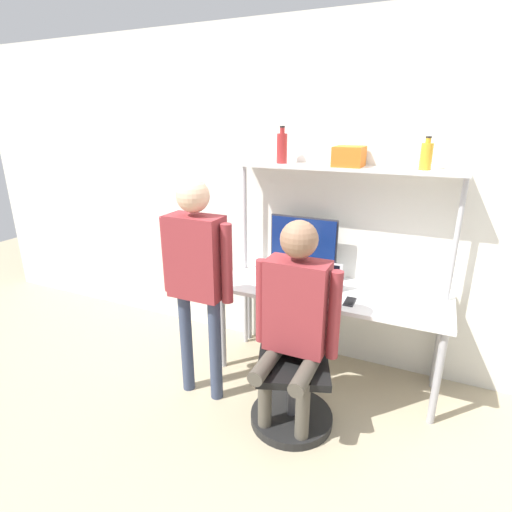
{
  "coord_description": "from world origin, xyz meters",
  "views": [
    {
      "loc": [
        0.64,
        -2.44,
        1.97
      ],
      "look_at": [
        -0.43,
        -0.1,
        1.09
      ],
      "focal_mm": 28.0,
      "sensor_mm": 36.0,
      "label": 1
    }
  ],
  "objects_px": {
    "cell_phone": "(350,301)",
    "person_seated": "(295,312)",
    "office_chair": "(292,382)",
    "laptop": "(316,283)",
    "bottle_amber": "(426,156)",
    "monitor": "(303,243)",
    "person_standing": "(196,266)",
    "bottle_red": "(282,148)",
    "storage_box": "(349,156)"
  },
  "relations": [
    {
      "from": "monitor",
      "to": "bottle_red",
      "type": "xyz_separation_m",
      "value": [
        -0.2,
        0.0,
        0.74
      ]
    },
    {
      "from": "laptop",
      "to": "monitor",
      "type": "bearing_deg",
      "value": 130.11
    },
    {
      "from": "person_seated",
      "to": "bottle_red",
      "type": "bearing_deg",
      "value": 117.23
    },
    {
      "from": "person_standing",
      "to": "person_seated",
      "type": "bearing_deg",
      "value": -1.06
    },
    {
      "from": "cell_phone",
      "to": "bottle_red",
      "type": "height_order",
      "value": "bottle_red"
    },
    {
      "from": "office_chair",
      "to": "person_seated",
      "type": "bearing_deg",
      "value": -72.17
    },
    {
      "from": "laptop",
      "to": "bottle_red",
      "type": "relative_size",
      "value": 1.29
    },
    {
      "from": "bottle_amber",
      "to": "person_standing",
      "type": "bearing_deg",
      "value": -149.1
    },
    {
      "from": "monitor",
      "to": "bottle_red",
      "type": "distance_m",
      "value": 0.76
    },
    {
      "from": "cell_phone",
      "to": "office_chair",
      "type": "distance_m",
      "value": 0.69
    },
    {
      "from": "cell_phone",
      "to": "person_seated",
      "type": "bearing_deg",
      "value": -116.75
    },
    {
      "from": "person_seated",
      "to": "bottle_red",
      "type": "height_order",
      "value": "bottle_red"
    },
    {
      "from": "bottle_amber",
      "to": "person_seated",
      "type": "bearing_deg",
      "value": -127.06
    },
    {
      "from": "monitor",
      "to": "storage_box",
      "type": "relative_size",
      "value": 2.37
    },
    {
      "from": "cell_phone",
      "to": "person_seated",
      "type": "relative_size",
      "value": 0.11
    },
    {
      "from": "cell_phone",
      "to": "bottle_amber",
      "type": "relative_size",
      "value": 0.69
    },
    {
      "from": "laptop",
      "to": "bottle_amber",
      "type": "distance_m",
      "value": 1.16
    },
    {
      "from": "laptop",
      "to": "office_chair",
      "type": "bearing_deg",
      "value": -88.29
    },
    {
      "from": "cell_phone",
      "to": "bottle_amber",
      "type": "height_order",
      "value": "bottle_amber"
    },
    {
      "from": "laptop",
      "to": "bottle_red",
      "type": "distance_m",
      "value": 1.06
    },
    {
      "from": "person_seated",
      "to": "person_standing",
      "type": "xyz_separation_m",
      "value": [
        -0.72,
        0.01,
        0.19
      ]
    },
    {
      "from": "cell_phone",
      "to": "storage_box",
      "type": "height_order",
      "value": "storage_box"
    },
    {
      "from": "bottle_amber",
      "to": "storage_box",
      "type": "bearing_deg",
      "value": 180.0
    },
    {
      "from": "person_seated",
      "to": "bottle_amber",
      "type": "bearing_deg",
      "value": 52.94
    },
    {
      "from": "cell_phone",
      "to": "storage_box",
      "type": "bearing_deg",
      "value": 114.65
    },
    {
      "from": "laptop",
      "to": "person_seated",
      "type": "relative_size",
      "value": 0.25
    },
    {
      "from": "bottle_red",
      "to": "storage_box",
      "type": "distance_m",
      "value": 0.52
    },
    {
      "from": "storage_box",
      "to": "cell_phone",
      "type": "bearing_deg",
      "value": -65.35
    },
    {
      "from": "bottle_red",
      "to": "storage_box",
      "type": "relative_size",
      "value": 1.19
    },
    {
      "from": "office_chair",
      "to": "person_standing",
      "type": "height_order",
      "value": "person_standing"
    },
    {
      "from": "person_seated",
      "to": "laptop",
      "type": "bearing_deg",
      "value": 92.93
    },
    {
      "from": "cell_phone",
      "to": "person_standing",
      "type": "relative_size",
      "value": 0.09
    },
    {
      "from": "office_chair",
      "to": "cell_phone",
      "type": "bearing_deg",
      "value": 59.74
    },
    {
      "from": "monitor",
      "to": "person_standing",
      "type": "bearing_deg",
      "value": -122.22
    },
    {
      "from": "monitor",
      "to": "storage_box",
      "type": "bearing_deg",
      "value": 0.11
    },
    {
      "from": "monitor",
      "to": "person_seated",
      "type": "height_order",
      "value": "person_seated"
    },
    {
      "from": "monitor",
      "to": "cell_phone",
      "type": "distance_m",
      "value": 0.63
    },
    {
      "from": "laptop",
      "to": "storage_box",
      "type": "height_order",
      "value": "storage_box"
    },
    {
      "from": "bottle_red",
      "to": "cell_phone",
      "type": "bearing_deg",
      "value": -25.77
    },
    {
      "from": "person_standing",
      "to": "bottle_red",
      "type": "bearing_deg",
      "value": 69.2
    },
    {
      "from": "person_standing",
      "to": "laptop",
      "type": "bearing_deg",
      "value": 39.74
    },
    {
      "from": "bottle_red",
      "to": "storage_box",
      "type": "xyz_separation_m",
      "value": [
        0.51,
        0.0,
        -0.05
      ]
    },
    {
      "from": "laptop",
      "to": "person_seated",
      "type": "bearing_deg",
      "value": -87.07
    },
    {
      "from": "office_chair",
      "to": "person_seated",
      "type": "xyz_separation_m",
      "value": [
        0.01,
        -0.04,
        0.55
      ]
    },
    {
      "from": "person_standing",
      "to": "bottle_red",
      "type": "height_order",
      "value": "bottle_red"
    },
    {
      "from": "office_chair",
      "to": "bottle_red",
      "type": "height_order",
      "value": "bottle_red"
    },
    {
      "from": "monitor",
      "to": "bottle_amber",
      "type": "relative_size",
      "value": 2.54
    },
    {
      "from": "person_seated",
      "to": "storage_box",
      "type": "bearing_deg",
      "value": 82.98
    },
    {
      "from": "monitor",
      "to": "office_chair",
      "type": "bearing_deg",
      "value": -75.09
    },
    {
      "from": "cell_phone",
      "to": "storage_box",
      "type": "distance_m",
      "value": 1.04
    }
  ]
}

